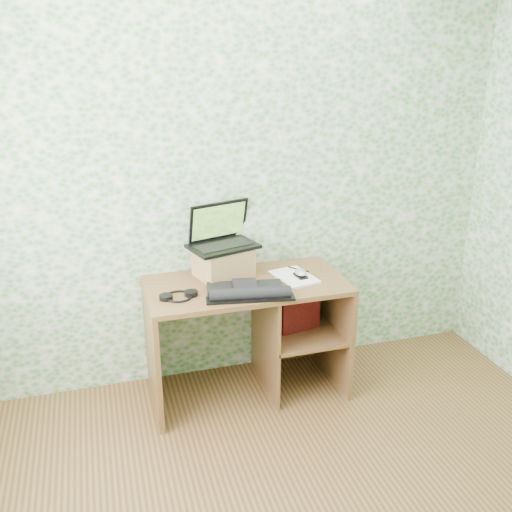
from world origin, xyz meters
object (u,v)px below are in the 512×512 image
object	(u,v)px
laptop	(221,236)
riser	(223,262)
desk	(257,319)
keyboard	(247,291)
notepad	(294,277)

from	to	relation	value
laptop	riser	bearing A→B (deg)	-106.28
riser	desk	bearing A→B (deg)	-32.16
desk	keyboard	distance (m)	0.37
keyboard	notepad	world-z (taller)	keyboard
riser	keyboard	xyz separation A→B (m)	(0.07, -0.31, -0.07)
laptop	keyboard	distance (m)	0.42
riser	notepad	distance (m)	0.44
desk	riser	xyz separation A→B (m)	(-0.18, 0.12, 0.36)
desk	laptop	distance (m)	0.57
desk	notepad	xyz separation A→B (m)	(0.22, -0.04, 0.28)
notepad	desk	bearing A→B (deg)	159.43
desk	keyboard	size ratio (longest dim) A/B	2.36
riser	keyboard	distance (m)	0.32
desk	keyboard	xyz separation A→B (m)	(-0.12, -0.19, 0.29)
desk	riser	bearing A→B (deg)	147.84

